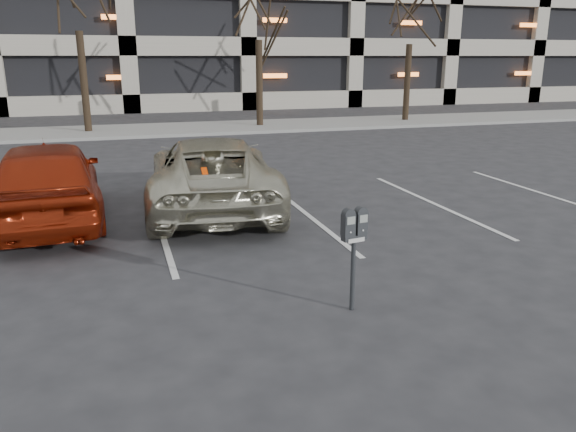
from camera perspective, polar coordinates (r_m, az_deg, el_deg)
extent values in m
plane|color=#28282B|center=(8.41, -1.99, -4.65)|extent=(140.00, 140.00, 0.00)
cube|color=gray|center=(23.87, -12.31, 8.57)|extent=(80.00, 4.00, 0.12)
cube|color=silver|center=(10.36, -12.89, -1.04)|extent=(0.10, 5.20, 0.00)
cube|color=silver|center=(10.90, 1.92, 0.20)|extent=(0.10, 5.20, 0.00)
cube|color=silver|center=(12.08, 14.57, 1.26)|extent=(0.10, 5.20, 0.00)
cube|color=silver|center=(13.74, 24.58, 2.06)|extent=(0.10, 5.20, 0.00)
cylinder|color=black|center=(23.65, -20.01, 12.53)|extent=(0.28, 0.28, 3.89)
cylinder|color=black|center=(24.40, -2.93, 13.19)|extent=(0.28, 0.28, 3.62)
cylinder|color=black|center=(27.00, 12.01, 13.00)|extent=(0.28, 0.28, 3.49)
cylinder|color=black|center=(6.75, 6.59, -5.96)|extent=(0.06, 0.06, 0.90)
cube|color=black|center=(6.59, 6.72, -2.17)|extent=(0.31, 0.15, 0.06)
cube|color=silver|center=(6.55, 6.98, -2.47)|extent=(0.22, 0.04, 0.05)
cube|color=gray|center=(6.43, 6.45, -0.48)|extent=(0.11, 0.02, 0.09)
cube|color=gray|center=(6.52, 7.71, -0.29)|extent=(0.11, 0.02, 0.09)
imported|color=beige|center=(11.28, -7.72, 4.34)|extent=(2.99, 5.42, 1.44)
cube|color=#E63C04|center=(10.22, -8.94, 7.21)|extent=(0.10, 0.20, 0.01)
imported|color=maroon|center=(11.12, -23.25, 3.31)|extent=(2.10, 4.66, 1.55)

